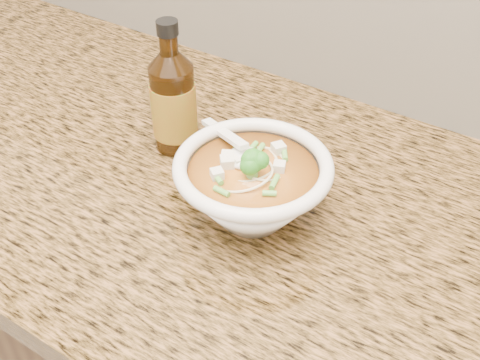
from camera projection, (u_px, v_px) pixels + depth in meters
The scene contains 3 objects.
counter_slab at pixel (281, 215), 0.85m from camera, with size 4.00×0.68×0.04m, color brown.
soup_bowl at pixel (253, 188), 0.79m from camera, with size 0.22×0.21×0.11m.
hot_sauce_bottle at pixel (173, 102), 0.89m from camera, with size 0.08×0.08×0.21m.
Camera 1 is at (0.29, 1.12, 1.46)m, focal length 45.00 mm.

